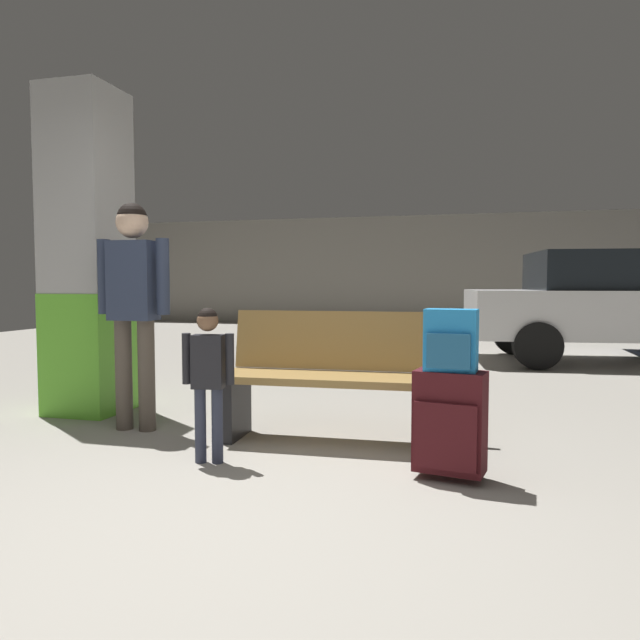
# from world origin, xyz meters

# --- Properties ---
(ground_plane) EXTENTS (18.00, 18.00, 0.10)m
(ground_plane) POSITION_xyz_m (0.00, 4.00, -0.05)
(ground_plane) COLOR gray
(garage_back_wall) EXTENTS (18.00, 0.12, 2.80)m
(garage_back_wall) POSITION_xyz_m (0.00, 12.86, 1.40)
(garage_back_wall) COLOR gray
(garage_back_wall) RESTS_ON ground_plane
(structural_pillar) EXTENTS (0.57, 0.57, 2.67)m
(structural_pillar) POSITION_xyz_m (-2.00, 1.95, 1.33)
(structural_pillar) COLOR #66C633
(structural_pillar) RESTS_ON ground_plane
(bench) EXTENTS (1.62, 0.58, 0.89)m
(bench) POSITION_xyz_m (0.23, 1.58, 0.44)
(bench) COLOR #9E7A42
(bench) RESTS_ON ground_plane
(suitcase) EXTENTS (0.41, 0.29, 0.60)m
(suitcase) POSITION_xyz_m (1.00, 0.95, 0.32)
(suitcase) COLOR #471419
(suitcase) RESTS_ON ground_plane
(backpack_bright) EXTENTS (0.30, 0.22, 0.34)m
(backpack_bright) POSITION_xyz_m (1.00, 0.95, 0.77)
(backpack_bright) COLOR #268CD8
(backpack_bright) RESTS_ON suitcase
(child) EXTENTS (0.32, 0.18, 0.94)m
(child) POSITION_xyz_m (-0.42, 0.90, 0.58)
(child) COLOR #33384C
(child) RESTS_ON ground_plane
(adult) EXTENTS (0.57, 0.23, 1.67)m
(adult) POSITION_xyz_m (-1.29, 1.50, 1.03)
(adult) COLOR brown
(adult) RESTS_ON ground_plane
(parked_car_near) EXTENTS (4.26, 2.14, 1.51)m
(parked_car_near) POSITION_xyz_m (3.08, 6.41, 0.81)
(parked_car_near) COLOR silver
(parked_car_near) RESTS_ON ground_plane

